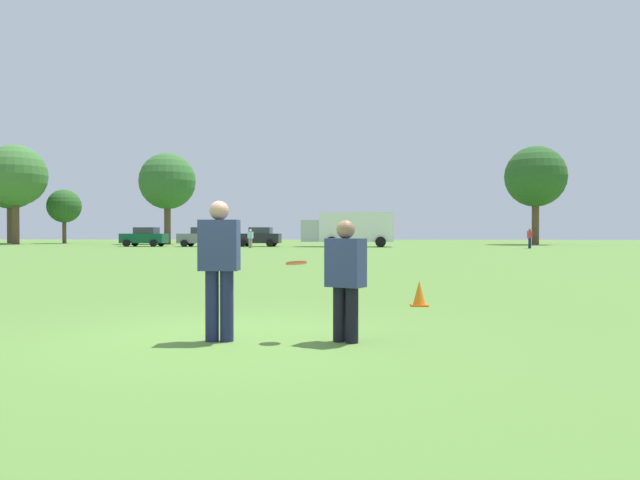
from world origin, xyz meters
TOP-DOWN VIEW (x-y plane):
  - ground_plane at (0.00, 0.00)m, footprint 197.40×197.40m
  - player_thrower at (-0.06, -0.23)m, footprint 0.50×0.29m
  - player_defender at (1.56, -0.19)m, footprint 0.54×0.46m
  - frisbee at (0.92, -0.15)m, footprint 0.27×0.27m
  - traffic_cone at (2.87, 3.64)m, footprint 0.32×0.32m
  - parked_car_near_left at (-18.55, 48.11)m, footprint 4.26×2.34m
  - parked_car_mid_left at (-13.00, 47.92)m, footprint 4.26×2.34m
  - parked_car_center at (-7.69, 48.61)m, footprint 4.26×2.34m
  - box_truck at (0.93, 48.23)m, footprint 8.58×3.21m
  - bystander_sideline_watcher at (16.11, 43.80)m, footprint 0.34×0.50m
  - bystander_far_jogger at (-7.58, 43.58)m, footprint 0.49×0.34m
  - tree_west_oak at (-40.08, 62.07)m, footprint 6.65×6.65m
  - tree_west_maple at (-36.60, 57.24)m, footprint 6.86×6.86m
  - tree_center_elm at (-33.48, 62.22)m, footprint 3.98×3.98m
  - tree_east_birch at (-19.82, 58.93)m, footprint 6.32×6.32m
  - tree_east_oak at (20.98, 59.10)m, footprint 6.60×6.60m

SIDE VIEW (x-z plane):
  - ground_plane at x=0.00m, z-range 0.00..0.00m
  - traffic_cone at x=2.87m, z-range -0.01..0.47m
  - player_defender at x=1.56m, z-range 0.09..1.64m
  - bystander_far_jogger at x=-7.58m, z-range 0.10..1.72m
  - parked_car_near_left at x=-18.55m, z-range 0.01..1.83m
  - parked_car_mid_left at x=-13.00m, z-range 0.01..1.83m
  - parked_car_center at x=-7.69m, z-range 0.01..1.83m
  - bystander_sideline_watcher at x=16.11m, z-range 0.11..1.81m
  - frisbee at x=0.92m, z-range 0.96..1.05m
  - player_thrower at x=-0.06m, z-range 0.12..1.92m
  - box_truck at x=0.93m, z-range 0.16..3.34m
  - tree_center_elm at x=-33.48m, z-range 1.22..7.69m
  - tree_east_birch at x=-19.82m, z-range 1.93..12.20m
  - tree_east_oak at x=20.98m, z-range 2.02..12.75m
  - tree_west_oak at x=-40.08m, z-range 2.03..12.84m
  - tree_west_maple at x=-36.60m, z-range 2.09..13.24m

